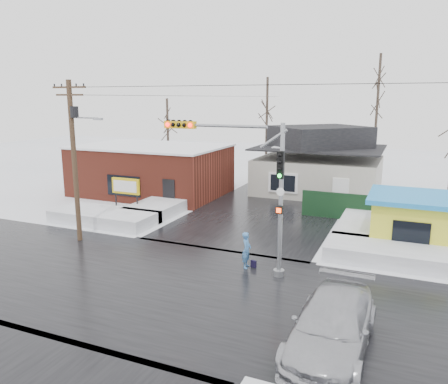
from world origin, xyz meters
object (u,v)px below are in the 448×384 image
at_px(marquee_sign, 126,187).
at_px(kiosk, 411,220).
at_px(pedestrian, 247,250).
at_px(traffic_signal, 248,177).
at_px(car, 332,326).
at_px(utility_pole, 75,152).

relative_size(marquee_sign, kiosk, 0.55).
relative_size(marquee_sign, pedestrian, 1.44).
distance_m(traffic_signal, car, 7.94).
xyz_separation_m(kiosk, car, (-2.26, -12.16, -0.61)).
bearing_deg(traffic_signal, car, -46.85).
height_order(utility_pole, pedestrian, utility_pole).
bearing_deg(car, kiosk, 80.67).
distance_m(kiosk, pedestrian, 9.83).
bearing_deg(pedestrian, marquee_sign, 55.75).
bearing_deg(traffic_signal, kiosk, 44.84).
relative_size(kiosk, car, 0.78).
xyz_separation_m(marquee_sign, pedestrian, (11.28, -6.14, -1.04)).
xyz_separation_m(traffic_signal, pedestrian, (-0.16, 0.39, -3.66)).
xyz_separation_m(marquee_sign, car, (16.24, -11.66, -1.07)).
distance_m(utility_pole, marquee_sign, 6.87).
distance_m(traffic_signal, utility_pole, 10.39).
relative_size(kiosk, pedestrian, 2.60).
bearing_deg(traffic_signal, utility_pole, 177.05).
relative_size(utility_pole, pedestrian, 5.09).
bearing_deg(pedestrian, utility_pole, 83.50).
xyz_separation_m(traffic_signal, marquee_sign, (-11.43, 6.53, -2.62)).
xyz_separation_m(marquee_sign, kiosk, (18.50, 0.50, -0.46)).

